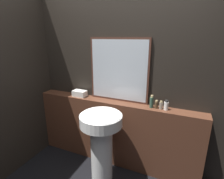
{
  "coord_description": "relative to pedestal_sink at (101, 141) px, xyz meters",
  "views": [
    {
      "loc": [
        0.87,
        -0.88,
        1.82
      ],
      "look_at": [
        0.02,
        1.08,
        1.16
      ],
      "focal_mm": 28.0,
      "sensor_mm": 36.0,
      "label": 1
    }
  ],
  "objects": [
    {
      "name": "conditioner_bottle",
      "position": [
        0.55,
        0.42,
        0.41
      ],
      "size": [
        0.04,
        0.04,
        0.1
      ],
      "color": "#4C3823",
      "rests_on": "vanity_counter"
    },
    {
      "name": "mirror",
      "position": [
        0.02,
        0.5,
        0.78
      ],
      "size": [
        0.82,
        0.03,
        0.84
      ],
      "color": "#47281E",
      "rests_on": "vanity_counter"
    },
    {
      "name": "shampoo_bottle",
      "position": [
        0.49,
        0.42,
        0.44
      ],
      "size": [
        0.05,
        0.05,
        0.16
      ],
      "color": "#2D4C3D",
      "rests_on": "vanity_counter"
    },
    {
      "name": "pedestal_sink",
      "position": [
        0.0,
        0.0,
        0.0
      ],
      "size": [
        0.5,
        0.5,
        0.95
      ],
      "color": "white",
      "rests_on": "ground_plane"
    },
    {
      "name": "lotion_bottle",
      "position": [
        0.61,
        0.42,
        0.41
      ],
      "size": [
        0.04,
        0.04,
        0.1
      ],
      "color": "gray",
      "rests_on": "vanity_counter"
    },
    {
      "name": "body_wash_bottle",
      "position": [
        0.67,
        0.42,
        0.42
      ],
      "size": [
        0.05,
        0.05,
        0.12
      ],
      "color": "white",
      "rests_on": "vanity_counter"
    },
    {
      "name": "vanity_counter",
      "position": [
        -0.02,
        0.42,
        -0.12
      ],
      "size": [
        2.36,
        0.19,
        0.96
      ],
      "color": "#512D1E",
      "rests_on": "ground_plane"
    },
    {
      "name": "towel_stack",
      "position": [
        -0.56,
        0.42,
        0.4
      ],
      "size": [
        0.2,
        0.12,
        0.09
      ],
      "color": "silver",
      "rests_on": "vanity_counter"
    },
    {
      "name": "wall_back",
      "position": [
        -0.02,
        0.55,
        0.65
      ],
      "size": [
        8.0,
        0.06,
        2.5
      ],
      "color": "black",
      "rests_on": "ground_plane"
    }
  ]
}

